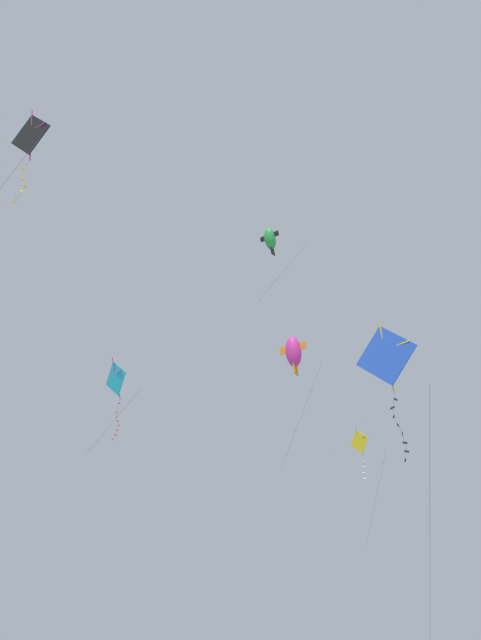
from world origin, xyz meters
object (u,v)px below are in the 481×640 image
at_px(kite_diamond_near_right, 360,443).
at_px(kite_fish_low_drifter, 293,352).
at_px(kite_diamond_mid_left, 116,379).
at_px(kite_diamond_near_left, 30,135).
at_px(kite_fish_highest, 270,239).
at_px(kite_diamond_far_centre, 386,357).

bearing_deg(kite_diamond_near_right, kite_fish_low_drifter, -140.88).
bearing_deg(kite_fish_low_drifter, kite_diamond_near_right, 24.28).
height_order(kite_diamond_mid_left, kite_diamond_near_left, kite_diamond_near_left).
relative_size(kite_fish_highest, kite_diamond_near_right, 1.14).
distance_m(kite_fish_highest, kite_diamond_mid_left, 14.53).
relative_size(kite_diamond_far_centre, kite_diamond_near_left, 1.23).
bearing_deg(kite_diamond_mid_left, kite_fish_low_drifter, 25.71).
bearing_deg(kite_fish_highest, kite_diamond_near_left, -98.81).
bearing_deg(kite_fish_highest, kite_diamond_near_right, 49.55).
bearing_deg(kite_fish_highest, kite_fish_low_drifter, 83.43).
bearing_deg(kite_diamond_far_centre, kite_diamond_near_right, 110.00).
xyz_separation_m(kite_diamond_mid_left, kite_fish_low_drifter, (-11.58, -0.55, 1.64)).
relative_size(kite_diamond_far_centre, kite_diamond_near_right, 1.54).
xyz_separation_m(kite_fish_highest, kite_fish_low_drifter, (-1.17, -1.91, -8.40)).
height_order(kite_fish_highest, kite_diamond_far_centre, kite_fish_highest).
height_order(kite_diamond_far_centre, kite_diamond_near_left, kite_diamond_near_left).
bearing_deg(kite_diamond_mid_left, kite_diamond_near_left, -66.34).
bearing_deg(kite_diamond_near_left, kite_diamond_mid_left, 98.73).
bearing_deg(kite_fish_low_drifter, kite_diamond_mid_left, -157.20).
bearing_deg(kite_diamond_near_right, kite_fish_highest, -120.46).
xyz_separation_m(kite_fish_highest, kite_diamond_near_left, (10.22, 15.29, -6.75)).
relative_size(kite_diamond_mid_left, kite_diamond_near_left, 0.77).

